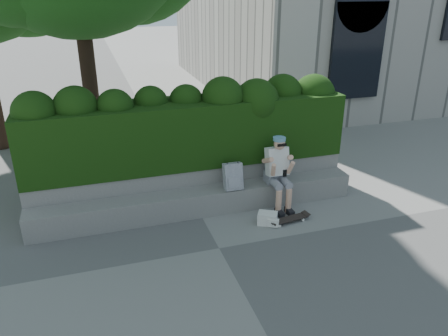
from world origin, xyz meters
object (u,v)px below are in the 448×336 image
object	(u,v)px
skateboard	(289,219)
backpack_ground	(267,218)
backpack_plaid	(233,176)
person	(278,170)

from	to	relation	value
skateboard	backpack_ground	size ratio (longest dim) A/B	2.21
skateboard	backpack_plaid	world-z (taller)	backpack_plaid
skateboard	backpack_ground	xyz separation A→B (m)	(-0.39, 0.07, 0.05)
person	backpack_ground	world-z (taller)	person
skateboard	backpack_ground	distance (m)	0.40
backpack_ground	person	bearing A→B (deg)	83.52
person	skateboard	distance (m)	0.95
person	skateboard	world-z (taller)	person
person	skateboard	xyz separation A→B (m)	(-0.04, -0.65, -0.69)
skateboard	backpack_plaid	distance (m)	1.26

